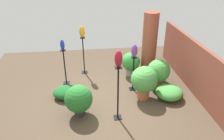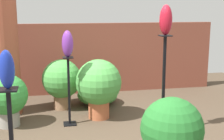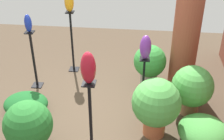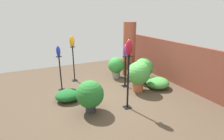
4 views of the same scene
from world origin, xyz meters
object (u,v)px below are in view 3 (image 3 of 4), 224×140
pedestal_cobalt (34,62)px  potted_plant_walkway_edge (28,125)px  art_vase_cobalt (28,23)px  potted_plant_mid_left (192,88)px  art_vase_ruby (88,68)px  potted_plant_front_left (156,104)px  pedestal_violet (143,89)px  potted_plant_near_pillar (150,63)px  pedestal_amber (72,44)px  art_vase_amber (69,2)px  art_vase_violet (145,47)px  brick_pillar (186,34)px  pedestal_ruby (91,132)px

pedestal_cobalt → potted_plant_walkway_edge: (1.67, 0.44, -0.05)m
art_vase_cobalt → potted_plant_mid_left: size_ratio=0.36×
art_vase_ruby → potted_plant_front_left: bearing=132.8°
pedestal_violet → potted_plant_mid_left: 0.83m
potted_plant_near_pillar → potted_plant_walkway_edge: (1.99, -1.75, 0.01)m
pedestal_amber → potted_plant_walkway_edge: 2.35m
art_vase_ruby → art_vase_cobalt: 2.41m
pedestal_violet → art_vase_amber: 2.21m
potted_plant_near_pillar → potted_plant_walkway_edge: potted_plant_walkway_edge is taller
art_vase_cobalt → potted_plant_near_pillar: 2.38m
art_vase_cobalt → potted_plant_walkway_edge: art_vase_cobalt is taller
art_vase_amber → art_vase_violet: bearing=48.7°
art_vase_amber → potted_plant_walkway_edge: bearing=-3.8°
brick_pillar → art_vase_cobalt: 2.86m
art_vase_amber → potted_plant_walkway_edge: 2.56m
pedestal_amber → pedestal_cobalt: (0.67, -0.60, -0.07)m
art_vase_cobalt → potted_plant_near_pillar: size_ratio=0.40×
art_vase_violet → art_vase_amber: size_ratio=1.03×
pedestal_violet → art_vase_cobalt: size_ratio=3.29×
brick_pillar → potted_plant_mid_left: bearing=4.4°
art_vase_ruby → potted_plant_mid_left: 2.32m
potted_plant_walkway_edge → art_vase_cobalt: bearing=-165.1°
art_vase_amber → potted_plant_near_pillar: bearing=77.5°
art_vase_cobalt → potted_plant_mid_left: 3.05m
art_vase_violet → art_vase_ruby: bearing=-26.9°
art_vase_cobalt → pedestal_cobalt: bearing=0.0°
brick_pillar → pedestal_violet: bearing=-36.0°
pedestal_violet → art_vase_amber: size_ratio=2.77×
pedestal_violet → pedestal_cobalt: bearing=-106.7°
pedestal_amber → potted_plant_walkway_edge: pedestal_amber is taller
brick_pillar → art_vase_ruby: brick_pillar is taller
art_vase_ruby → potted_plant_front_left: (-0.81, 0.87, -1.08)m
art_vase_cobalt → potted_plant_mid_left: (0.54, 2.90, -0.80)m
brick_pillar → art_vase_amber: 2.28m
pedestal_amber → art_vase_violet: bearing=48.7°
pedestal_ruby → potted_plant_near_pillar: size_ratio=1.77×
pedestal_cobalt → art_vase_amber: 1.33m
pedestal_cobalt → art_vase_amber: size_ratio=2.97×
art_vase_amber → potted_plant_front_left: art_vase_amber is taller
brick_pillar → pedestal_amber: (-0.26, -2.22, -0.47)m
pedestal_cobalt → art_vase_cobalt: (0.00, 0.00, 0.80)m
art_vase_ruby → potted_plant_mid_left: size_ratio=0.46×
brick_pillar → art_vase_cobalt: brick_pillar is taller
art_vase_amber → pedestal_cobalt: bearing=-41.8°
pedestal_amber → potted_plant_front_left: pedestal_amber is taller
art_vase_ruby → art_vase_violet: art_vase_ruby is taller
brick_pillar → art_vase_cobalt: size_ratio=6.50×
pedestal_ruby → art_vase_violet: bearing=153.1°
pedestal_violet → potted_plant_walkway_edge: size_ratio=1.27×
pedestal_cobalt → potted_plant_near_pillar: size_ratio=1.42×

